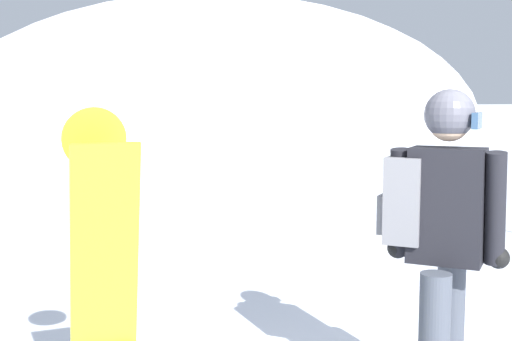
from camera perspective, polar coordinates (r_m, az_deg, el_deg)
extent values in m
ellipsoid|color=white|center=(36.35, -3.22, 3.57)|extent=(28.55, 25.70, 14.10)
cylinder|color=#3D424C|center=(3.85, 16.36, -12.72)|extent=(0.15, 0.15, 0.82)
cube|color=black|center=(3.45, 16.08, -2.91)|extent=(0.41, 0.41, 0.58)
cylinder|color=black|center=(3.49, 12.36, -2.70)|extent=(0.20, 0.19, 0.57)
cylinder|color=black|center=(3.42, 19.89, -3.11)|extent=(0.20, 0.19, 0.57)
sphere|color=black|center=(3.58, 12.10, -6.54)|extent=(0.11, 0.11, 0.11)
sphere|color=black|center=(3.51, 20.13, -7.06)|extent=(0.11, 0.11, 0.11)
cube|color=slate|center=(3.48, 12.85, -2.40)|extent=(0.33, 0.32, 0.44)
cube|color=slate|center=(3.52, 11.22, -3.60)|extent=(0.19, 0.18, 0.20)
sphere|color=beige|center=(3.41, 16.30, 4.16)|extent=(0.21, 0.21, 0.21)
sphere|color=#4C4C56|center=(3.41, 16.31, 4.67)|extent=(0.25, 0.25, 0.25)
cube|color=navy|center=(3.39, 18.47, 4.08)|extent=(0.15, 0.14, 0.08)
cube|color=yellow|center=(2.98, -12.94, -11.95)|extent=(0.28, 0.32, 1.50)
cylinder|color=yellow|center=(2.98, -13.75, 2.67)|extent=(0.28, 0.08, 0.28)
cube|color=black|center=(2.95, -13.14, -7.71)|extent=(0.25, 0.10, 0.15)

